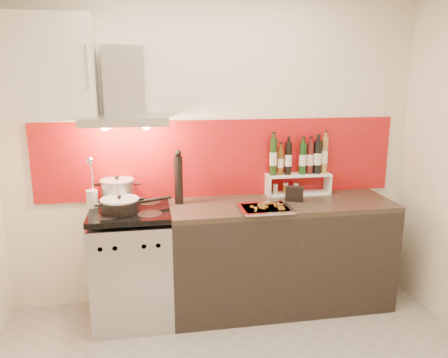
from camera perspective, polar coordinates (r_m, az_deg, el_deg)
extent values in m
cube|color=silver|center=(3.62, -1.23, 3.97)|extent=(3.40, 0.02, 2.60)
cube|color=#991A08|center=(3.63, -0.41, 2.72)|extent=(3.00, 0.02, 0.64)
cube|color=#B7B7BA|center=(3.56, -11.82, -11.38)|extent=(0.60, 0.60, 0.84)
cube|color=black|center=(3.34, -11.89, -14.86)|extent=(0.50, 0.02, 0.40)
cube|color=#B7B7BA|center=(3.18, -12.24, -8.66)|extent=(0.56, 0.02, 0.12)
cube|color=#FF190C|center=(3.17, -12.24, -8.70)|extent=(0.10, 0.01, 0.04)
cube|color=black|center=(3.39, -12.21, -4.16)|extent=(0.60, 0.60, 0.04)
cube|color=black|center=(3.70, 7.36, -10.02)|extent=(1.80, 0.60, 0.86)
cube|color=black|center=(3.55, 7.58, -3.35)|extent=(1.80, 0.60, 0.04)
cube|color=#B7B7BA|center=(3.30, -12.79, 7.59)|extent=(0.62, 0.50, 0.06)
cube|color=#B7B7BA|center=(3.43, -12.92, 12.50)|extent=(0.30, 0.18, 0.50)
sphere|color=#FFD18C|center=(3.32, -15.35, 6.77)|extent=(0.07, 0.07, 0.07)
sphere|color=#FFD18C|center=(3.30, -10.13, 7.02)|extent=(0.07, 0.07, 0.07)
cube|color=beige|center=(3.43, -22.53, 13.33)|extent=(0.70, 0.35, 0.72)
cylinder|color=#B7B7BA|center=(3.53, -13.72, -1.66)|extent=(0.26, 0.26, 0.18)
cylinder|color=#99999E|center=(3.51, -13.80, -0.15)|extent=(0.26, 0.26, 0.01)
sphere|color=black|center=(3.50, -13.83, 0.24)|extent=(0.03, 0.03, 0.03)
cylinder|color=black|center=(3.32, -13.44, -3.44)|extent=(0.28, 0.28, 0.09)
cylinder|color=#99999E|center=(3.31, -13.49, -2.61)|extent=(0.29, 0.29, 0.01)
sphere|color=black|center=(3.30, -13.51, -2.25)|extent=(0.03, 0.03, 0.03)
cylinder|color=black|center=(3.41, -9.04, -2.65)|extent=(0.26, 0.12, 0.03)
cylinder|color=silver|center=(3.48, -16.83, -2.56)|extent=(0.09, 0.09, 0.14)
cylinder|color=silver|center=(3.44, -16.88, 0.45)|extent=(0.01, 0.07, 0.27)
sphere|color=silver|center=(3.36, -17.14, 2.30)|extent=(0.06, 0.06, 0.06)
cylinder|color=black|center=(3.45, -5.95, -0.14)|extent=(0.07, 0.07, 0.38)
sphere|color=black|center=(3.41, -6.04, 3.35)|extent=(0.05, 0.05, 0.05)
cube|color=white|center=(3.79, 9.60, -1.87)|extent=(0.55, 0.15, 0.01)
cube|color=white|center=(3.69, 5.76, -0.92)|extent=(0.02, 0.15, 0.16)
cube|color=white|center=(3.86, 13.37, -0.56)|extent=(0.01, 0.15, 0.16)
cube|color=white|center=(3.75, 9.70, 0.53)|extent=(0.55, 0.15, 0.02)
cylinder|color=#1B3110|center=(3.65, 6.46, 2.90)|extent=(0.06, 0.06, 0.31)
cylinder|color=#56370E|center=(3.67, 7.40, 2.25)|extent=(0.05, 0.05, 0.22)
cylinder|color=black|center=(3.69, 8.38, 2.65)|extent=(0.06, 0.06, 0.27)
cylinder|color=#123312|center=(3.73, 10.25, 2.65)|extent=(0.06, 0.06, 0.27)
cylinder|color=#4A1315|center=(3.75, 11.18, 2.67)|extent=(0.05, 0.05, 0.27)
cylinder|color=black|center=(3.78, 12.11, 2.82)|extent=(0.07, 0.07, 0.28)
cylinder|color=olive|center=(3.80, 13.02, 3.05)|extent=(0.05, 0.05, 0.31)
cylinder|color=#B6A294|center=(3.72, 6.71, -1.41)|extent=(0.04, 0.04, 0.07)
cylinder|color=olive|center=(3.74, 8.04, -1.30)|extent=(0.04, 0.04, 0.07)
cylinder|color=brown|center=(3.77, 9.34, -1.29)|extent=(0.04, 0.04, 0.07)
cube|color=black|center=(3.57, 9.17, -1.94)|extent=(0.15, 0.11, 0.12)
cube|color=silver|center=(3.32, 5.42, -3.93)|extent=(0.37, 0.29, 0.01)
cube|color=silver|center=(3.32, 5.42, -3.77)|extent=(0.39, 0.31, 0.01)
cube|color=red|center=(3.32, 5.42, -3.77)|extent=(0.33, 0.25, 0.01)
cube|color=brown|center=(3.39, 7.14, -3.23)|extent=(0.02, 0.05, 0.01)
cube|color=brown|center=(3.22, 4.18, -4.07)|extent=(0.03, 0.05, 0.01)
cube|color=brown|center=(3.37, 7.33, -3.37)|extent=(0.05, 0.02, 0.01)
cube|color=brown|center=(3.31, 7.41, -3.69)|extent=(0.05, 0.03, 0.01)
cube|color=brown|center=(3.28, 4.08, -3.74)|extent=(0.03, 0.05, 0.01)
cube|color=brown|center=(3.27, 7.55, -3.93)|extent=(0.05, 0.02, 0.01)
cube|color=brown|center=(3.39, 5.49, -3.21)|extent=(0.05, 0.04, 0.01)
cube|color=brown|center=(3.33, 4.82, -3.51)|extent=(0.05, 0.04, 0.01)
cube|color=brown|center=(3.34, 4.96, -3.46)|extent=(0.05, 0.04, 0.01)
cube|color=brown|center=(3.28, 5.02, -3.77)|extent=(0.05, 0.04, 0.01)
cube|color=brown|center=(3.41, 6.28, -3.14)|extent=(0.05, 0.03, 0.01)
cube|color=brown|center=(3.35, 4.83, -3.40)|extent=(0.05, 0.05, 0.01)
cube|color=brown|center=(3.37, 5.01, -3.30)|extent=(0.05, 0.03, 0.01)
cube|color=brown|center=(3.35, 6.70, -3.45)|extent=(0.02, 0.05, 0.01)
cube|color=brown|center=(3.31, 5.38, -3.62)|extent=(0.05, 0.04, 0.01)
cube|color=brown|center=(3.30, 3.84, -3.66)|extent=(0.04, 0.05, 0.01)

